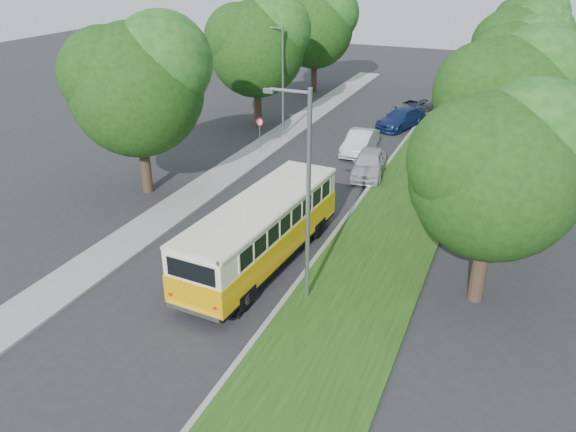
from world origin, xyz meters
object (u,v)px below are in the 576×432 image
at_px(car_silver, 369,163).
at_px(car_white, 360,142).
at_px(lamppost_near, 306,193).
at_px(lamppost_far, 282,78).
at_px(car_grey, 413,107).
at_px(vintage_bus, 262,232).
at_px(car_blue, 401,119).

height_order(car_silver, car_white, car_silver).
height_order(lamppost_near, lamppost_far, lamppost_near).
distance_m(lamppost_near, lamppost_far, 20.53).
relative_size(car_white, car_grey, 1.00).
bearing_deg(lamppost_far, vintage_bus, -69.29).
relative_size(car_silver, car_blue, 0.92).
xyz_separation_m(lamppost_near, lamppost_far, (-8.91, 18.50, -0.25)).
xyz_separation_m(lamppost_far, car_blue, (7.29, 5.43, -3.42)).
relative_size(vintage_bus, car_grey, 2.25).
bearing_deg(car_silver, car_blue, 84.37).
distance_m(lamppost_near, car_silver, 14.01).
distance_m(vintage_bus, car_silver, 11.78).
xyz_separation_m(lamppost_far, vintage_bus, (6.31, -16.70, -2.65)).
distance_m(lamppost_far, car_silver, 9.79).
height_order(lamppost_far, car_grey, lamppost_far).
relative_size(lamppost_near, vintage_bus, 0.81).
bearing_deg(lamppost_far, car_silver, -33.10).
relative_size(vintage_bus, car_silver, 2.25).
bearing_deg(lamppost_far, car_grey, 52.82).
relative_size(vintage_bus, car_blue, 2.06).
height_order(lamppost_near, vintage_bus, lamppost_near).
height_order(car_silver, car_grey, car_silver).
bearing_deg(lamppost_far, car_blue, 36.67).
relative_size(lamppost_near, car_grey, 1.82).
relative_size(car_white, car_blue, 0.92).
relative_size(lamppost_near, car_silver, 1.82).
distance_m(lamppost_far, car_blue, 9.71).
distance_m(car_white, car_blue, 6.83).
height_order(car_white, car_blue, car_white).
bearing_deg(car_blue, vintage_bus, -71.45).
distance_m(lamppost_far, vintage_bus, 18.05).
bearing_deg(car_white, vintage_bus, -89.83).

